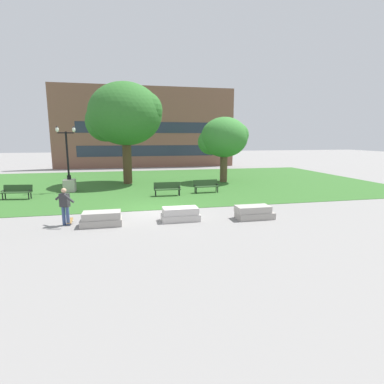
% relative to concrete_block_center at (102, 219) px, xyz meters
% --- Properties ---
extents(ground_plane, '(140.00, 140.00, 0.00)m').
position_rel_concrete_block_center_xyz_m(ground_plane, '(2.59, 2.36, -0.31)').
color(ground_plane, gray).
extents(grass_lawn, '(40.00, 20.00, 0.02)m').
position_rel_concrete_block_center_xyz_m(grass_lawn, '(2.59, 12.36, -0.30)').
color(grass_lawn, '#336628').
rests_on(grass_lawn, ground).
extents(concrete_block_center, '(1.80, 0.90, 0.64)m').
position_rel_concrete_block_center_xyz_m(concrete_block_center, '(0.00, 0.00, 0.00)').
color(concrete_block_center, '#9E9991').
rests_on(concrete_block_center, ground).
extents(concrete_block_left, '(1.80, 0.90, 0.64)m').
position_rel_concrete_block_center_xyz_m(concrete_block_left, '(3.62, 0.06, 0.00)').
color(concrete_block_left, '#BCB7B2').
rests_on(concrete_block_left, ground).
extents(concrete_block_right, '(1.84, 0.90, 0.64)m').
position_rel_concrete_block_center_xyz_m(concrete_block_right, '(7.19, -0.35, 0.00)').
color(concrete_block_right, '#9E9991').
rests_on(concrete_block_right, ground).
extents(person_skateboarder, '(0.98, 0.93, 1.71)m').
position_rel_concrete_block_center_xyz_m(person_skateboarder, '(-1.58, 0.39, 0.67)').
color(person_skateboarder, '#384C7A').
rests_on(person_skateboarder, ground).
extents(skateboard, '(0.28, 1.03, 0.14)m').
position_rel_concrete_block_center_xyz_m(skateboard, '(-1.48, 0.72, -0.22)').
color(skateboard, olive).
rests_on(skateboard, ground).
extents(park_bench_near_left, '(1.82, 0.58, 0.90)m').
position_rel_concrete_block_center_xyz_m(park_bench_near_left, '(3.82, 6.33, 0.23)').
color(park_bench_near_left, '#284723').
rests_on(park_bench_near_left, grass_lawn).
extents(park_bench_near_right, '(1.86, 0.78, 0.90)m').
position_rel_concrete_block_center_xyz_m(park_bench_near_right, '(-5.75, 7.24, 0.23)').
color(park_bench_near_right, '#284723').
rests_on(park_bench_near_right, grass_lawn).
extents(park_bench_far_left, '(1.82, 0.62, 0.90)m').
position_rel_concrete_block_center_xyz_m(park_bench_far_left, '(6.70, 6.93, 0.23)').
color(park_bench_far_left, '#284723').
rests_on(park_bench_far_left, grass_lawn).
extents(lamp_post_right, '(1.32, 0.80, 4.72)m').
position_rel_concrete_block_center_xyz_m(lamp_post_right, '(-2.95, 9.35, 0.68)').
color(lamp_post_right, '#ADA89E').
rests_on(lamp_post_right, grass_lawn).
extents(tree_far_left, '(6.35, 6.05, 8.39)m').
position_rel_concrete_block_center_xyz_m(tree_far_left, '(1.15, 12.56, 5.44)').
color(tree_far_left, '#4C3823').
rests_on(tree_far_left, grass_lawn).
extents(tree_far_right, '(4.28, 4.08, 5.65)m').
position_rel_concrete_block_center_xyz_m(tree_far_right, '(9.53, 11.70, 3.56)').
color(tree_far_right, brown).
rests_on(tree_far_right, grass_lawn).
extents(building_facade_distant, '(23.60, 1.03, 10.41)m').
position_rel_concrete_block_center_xyz_m(building_facade_distant, '(3.91, 26.85, 4.89)').
color(building_facade_distant, brown).
rests_on(building_facade_distant, ground).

